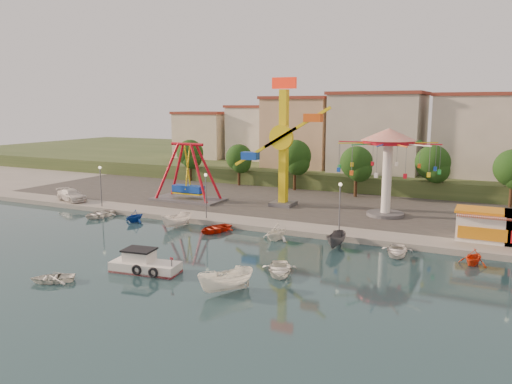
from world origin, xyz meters
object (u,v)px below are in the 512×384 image
Objects in this scene: wave_swinger at (388,152)px; cabin_motorboat at (144,265)px; van at (72,195)px; rowboat_a at (279,269)px; kamikaze_tower at (286,147)px; skiff at (226,281)px; pirate_ship_ride at (188,173)px.

cabin_motorboat is at bearing -116.96° from wave_swinger.
cabin_motorboat is 1.09× the size of van.
kamikaze_tower is at bearing 88.67° from rowboat_a.
kamikaze_tower is 3.64× the size of skiff.
wave_swinger is at bearing 58.07° from rowboat_a.
rowboat_a is (10.32, 4.31, -0.12)m from cabin_motorboat.
wave_swinger is at bearing 111.87° from skiff.
kamikaze_tower is at bearing -53.41° from van.
pirate_ship_ride is at bearing 114.39° from rowboat_a.
kamikaze_tower reaches higher than skiff.
kamikaze_tower is 30.54m from skiff.
wave_swinger reaches higher than skiff.
wave_swinger is at bearing -59.09° from van.
kamikaze_tower is at bearing 8.78° from pirate_ship_ride.
rowboat_a is (22.94, -21.18, -3.97)m from pirate_ship_ride.
pirate_ship_ride is 0.86× the size of wave_swinger.
pirate_ship_ride is 16.35m from van.
skiff is at bearing -100.63° from van.
cabin_motorboat is at bearing -63.67° from pirate_ship_ride.
skiff is (-1.93, -5.40, 0.45)m from rowboat_a.
rowboat_a is (-3.70, -23.27, -7.77)m from wave_swinger.
wave_swinger is 30.12m from skiff.
pirate_ship_ride is 28.70m from cabin_motorboat.
pirate_ship_ride is at bearing 161.31° from skiff.
cabin_motorboat is 8.47m from skiff.
wave_swinger is at bearing 4.48° from pirate_ship_ride.
wave_swinger is (12.91, -0.03, -0.15)m from kamikaze_tower.
van is (-35.31, 19.25, 0.53)m from skiff.
rowboat_a is at bearing -92.44° from van.
pirate_ship_ride is 1.67× the size of cabin_motorboat.
van is (-37.25, 13.85, 0.98)m from rowboat_a.
kamikaze_tower is 30.39m from van.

